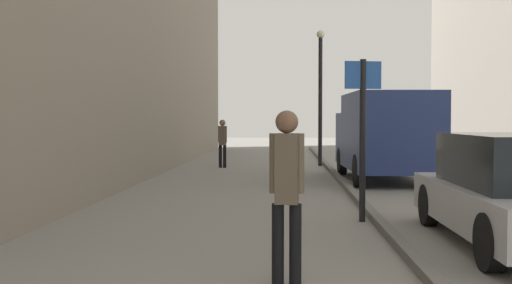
{
  "coord_description": "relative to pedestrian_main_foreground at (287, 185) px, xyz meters",
  "views": [
    {
      "loc": [
        0.11,
        -2.02,
        1.65
      ],
      "look_at": [
        -0.5,
        11.16,
        1.15
      ],
      "focal_mm": 42.66,
      "sensor_mm": 36.0,
      "label": 1
    }
  ],
  "objects": [
    {
      "name": "street_sign_post",
      "position": [
        1.23,
        3.81,
        0.54
      ],
      "size": [
        0.59,
        0.15,
        2.6
      ],
      "rotation": [
        0.0,
        0.0,
        3.35
      ],
      "color": "black",
      "rests_on": "ground_plane"
    },
    {
      "name": "delivery_van",
      "position": [
        2.68,
        10.38,
        0.25
      ],
      "size": [
        2.22,
        4.88,
        2.32
      ],
      "rotation": [
        0.0,
        0.0,
        0.03
      ],
      "color": "navy",
      "rests_on": "ground_plane"
    },
    {
      "name": "pedestrian_mid_block",
      "position": [
        -2.11,
        14.52,
        -0.06
      ],
      "size": [
        0.31,
        0.24,
        1.63
      ],
      "rotation": [
        0.0,
        0.0,
        -0.35
      ],
      "color": "black",
      "rests_on": "ground_plane"
    },
    {
      "name": "pedestrian_main_foreground",
      "position": [
        0.0,
        0.0,
        0.0
      ],
      "size": [
        0.34,
        0.23,
        1.73
      ],
      "rotation": [
        0.0,
        0.0,
        3.06
      ],
      "color": "black",
      "rests_on": "ground_plane"
    },
    {
      "name": "ground_plane",
      "position": [
        -0.13,
        8.05,
        -1.0
      ],
      "size": [
        80.0,
        80.0,
        0.0
      ],
      "primitive_type": "plane",
      "color": "gray"
    },
    {
      "name": "lamp_post",
      "position": [
        1.24,
        15.51,
        1.72
      ],
      "size": [
        0.28,
        0.28,
        4.76
      ],
      "color": "black",
      "rests_on": "ground_plane"
    },
    {
      "name": "kerb_strip",
      "position": [
        1.45,
        8.05,
        -0.94
      ],
      "size": [
        0.16,
        40.0,
        0.12
      ],
      "primitive_type": "cube",
      "color": "#615F5B",
      "rests_on": "ground_plane"
    }
  ]
}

